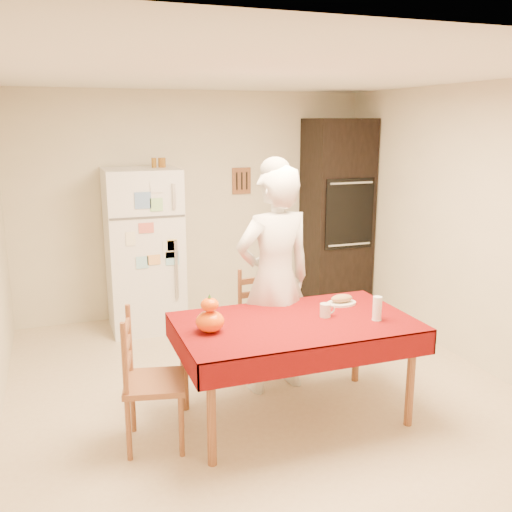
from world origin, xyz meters
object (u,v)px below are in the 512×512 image
pumpkin_lower (210,321)px  bread_plate (342,303)px  chair_far (264,320)px  chair_left (145,375)px  wine_glass (377,308)px  dining_table (295,330)px  coffee_mug (325,310)px  seated_woman (274,281)px  refrigerator (144,250)px  oven_cabinet (337,214)px

pumpkin_lower → bread_plate: size_ratio=0.82×
chair_far → chair_left: (-1.14, -0.75, 0.00)m
wine_glass → bread_plate: size_ratio=0.73×
dining_table → coffee_mug: coffee_mug is taller
chair_far → chair_left: size_ratio=1.00×
dining_table → seated_woman: (0.04, 0.51, 0.23)m
seated_woman → bread_plate: seated_woman is taller
seated_woman → bread_plate: 0.56m
chair_far → pumpkin_lower: 1.07m
seated_woman → wine_glass: 0.87m
pumpkin_lower → refrigerator: bearing=92.1°
bread_plate → dining_table: bearing=-155.6°
dining_table → bread_plate: size_ratio=7.08×
oven_cabinet → pumpkin_lower: (-2.20, -2.38, -0.26)m
chair_far → bread_plate: 0.74m
dining_table → bread_plate: bearing=24.4°
chair_left → seated_woman: size_ratio=0.51×
pumpkin_lower → chair_left: bearing=179.4°
chair_far → pumpkin_lower: chair_far is taller
bread_plate → coffee_mug: bearing=-138.9°
chair_far → coffee_mug: size_ratio=9.50×
coffee_mug → dining_table: bearing=-179.0°
oven_cabinet → wine_glass: 2.75m
bread_plate → wine_glass: bearing=-80.6°
refrigerator → chair_far: (0.76, -1.57, -0.34)m
chair_far → chair_left: same height
dining_table → chair_left: (-1.09, -0.00, -0.18)m
chair_far → pumpkin_lower: bearing=-138.7°
seated_woman → pumpkin_lower: bearing=29.7°
refrigerator → chair_far: bearing=-64.1°
dining_table → chair_left: size_ratio=1.79×
coffee_mug → bread_plate: (0.25, 0.22, -0.04)m
chair_far → pumpkin_lower: (-0.68, -0.76, 0.33)m
chair_left → coffee_mug: bearing=-77.7°
chair_far → wine_glass: bearing=-67.8°
refrigerator → chair_left: size_ratio=1.79×
refrigerator → wine_glass: 2.82m
pumpkin_lower → wine_glass: (1.20, -0.18, 0.01)m
refrigerator → chair_left: (-0.37, -2.32, -0.34)m
pumpkin_lower → coffee_mug: bearing=0.7°
chair_left → coffee_mug: size_ratio=9.50×
seated_woman → bread_plate: (0.46, -0.28, -0.15)m
oven_cabinet → chair_far: size_ratio=2.32×
bread_plate → chair_far: bearing=130.6°
oven_cabinet → bread_plate: (-1.06, -2.14, -0.33)m
dining_table → chair_far: (0.04, 0.75, -0.18)m
chair_left → pumpkin_lower: (0.46, -0.00, 0.33)m
coffee_mug → pumpkin_lower: (-0.88, -0.01, 0.02)m
dining_table → pumpkin_lower: (-0.64, -0.01, 0.14)m
oven_cabinet → chair_far: (-1.52, -1.62, -0.59)m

